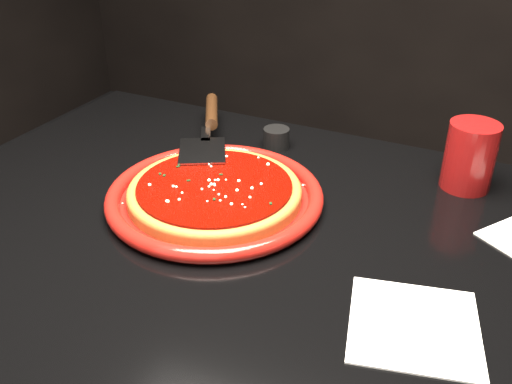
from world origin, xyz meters
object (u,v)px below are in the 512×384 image
(plate, at_px, (215,196))
(ramekin, at_px, (276,138))
(cup, at_px, (470,156))
(pizza_server, at_px, (209,127))

(plate, xyz_separation_m, ramekin, (0.00, 0.24, 0.01))
(ramekin, bearing_deg, cup, -0.17)
(cup, bearing_deg, ramekin, 179.83)
(cup, relative_size, ramekin, 2.29)
(pizza_server, bearing_deg, cup, -22.16)
(cup, bearing_deg, pizza_server, -172.71)
(ramekin, bearing_deg, pizza_server, -152.08)
(plate, distance_m, pizza_server, 0.21)
(pizza_server, relative_size, ramekin, 6.88)
(pizza_server, distance_m, ramekin, 0.13)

